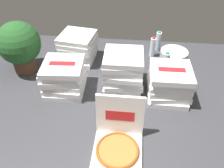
{
  "coord_description": "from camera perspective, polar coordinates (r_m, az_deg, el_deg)",
  "views": [
    {
      "loc": [
        0.21,
        -1.5,
        1.47
      ],
      "look_at": [
        0.04,
        0.1,
        0.14
      ],
      "focal_mm": 36.65,
      "sensor_mm": 36.0,
      "label": 1
    }
  ],
  "objects": [
    {
      "name": "ground_plane",
      "position": [
        2.12,
        -1.49,
        -4.77
      ],
      "size": [
        3.2,
        2.4,
        0.02
      ],
      "primitive_type": "cube",
      "color": "#38383D"
    },
    {
      "name": "open_pizza_box",
      "position": [
        1.73,
        1.54,
        -13.89
      ],
      "size": [
        0.36,
        0.4,
        0.39
      ],
      "color": "white",
      "rests_on": "ground_plane"
    },
    {
      "name": "water_bottle_1",
      "position": [
        2.46,
        13.28,
        5.15
      ],
      "size": [
        0.06,
        0.06,
        0.25
      ],
      "color": "white",
      "rests_on": "ground_plane"
    },
    {
      "name": "pizza_stack_center_near",
      "position": [
        2.14,
        14.1,
        0.29
      ],
      "size": [
        0.4,
        0.39,
        0.31
      ],
      "color": "white",
      "rests_on": "ground_plane"
    },
    {
      "name": "water_bottle_2",
      "position": [
        2.71,
        10.1,
        9.03
      ],
      "size": [
        0.06,
        0.06,
        0.25
      ],
      "color": "white",
      "rests_on": "ground_plane"
    },
    {
      "name": "pizza_stack_left_near",
      "position": [
        2.19,
        2.77,
        3.42
      ],
      "size": [
        0.4,
        0.39,
        0.36
      ],
      "color": "white",
      "rests_on": "ground_plane"
    },
    {
      "name": "pizza_stack_center_far",
      "position": [
        2.19,
        -11.92,
        1.77
      ],
      "size": [
        0.41,
        0.39,
        0.31
      ],
      "color": "white",
      "rests_on": "ground_plane"
    },
    {
      "name": "potted_plant",
      "position": [
        2.51,
        -22.09,
        9.01
      ],
      "size": [
        0.43,
        0.43,
        0.55
      ],
      "color": "#513323",
      "rests_on": "ground_plane"
    },
    {
      "name": "water_bottle_0",
      "position": [
        2.84,
        11.44,
        10.44
      ],
      "size": [
        0.06,
        0.06,
        0.25
      ],
      "color": "white",
      "rests_on": "ground_plane"
    },
    {
      "name": "ice_bucket",
      "position": [
        2.68,
        15.07,
        6.67
      ],
      "size": [
        0.31,
        0.31,
        0.14
      ],
      "primitive_type": "cylinder",
      "color": "#B7BABF",
      "rests_on": "ground_plane"
    },
    {
      "name": "pizza_stack_right_near",
      "position": [
        2.62,
        -8.41,
        9.03
      ],
      "size": [
        0.42,
        0.42,
        0.31
      ],
      "color": "white",
      "rests_on": "ground_plane"
    }
  ]
}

